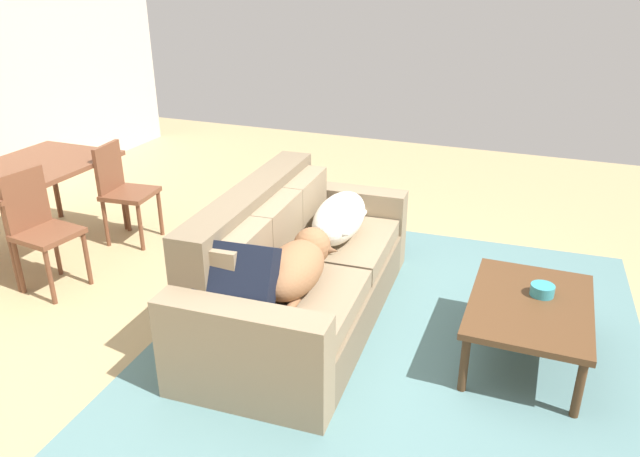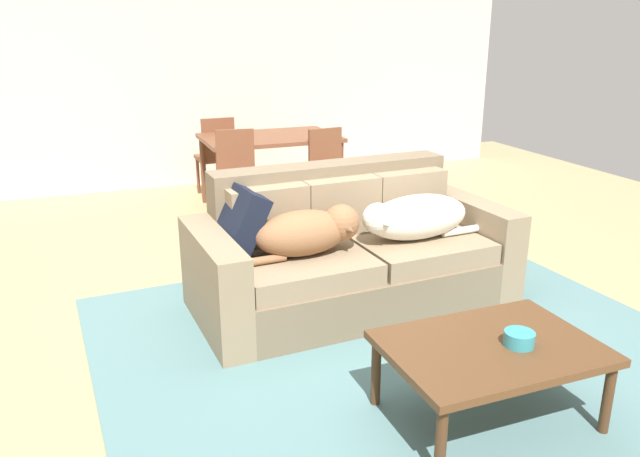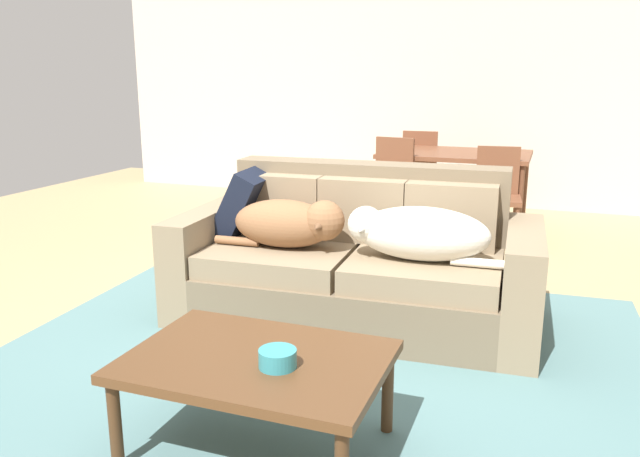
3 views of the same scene
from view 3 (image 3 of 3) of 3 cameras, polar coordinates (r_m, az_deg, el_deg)
The scene contains 13 objects.
ground_plane at distance 3.98m, azimuth -1.03°, elevation -8.27°, with size 10.00×10.00×0.00m, color tan.
back_partition at distance 7.55m, azimuth 10.28°, elevation 12.56°, with size 8.00×0.12×2.70m, color beige.
area_rug at distance 3.40m, azimuth -0.54°, elevation -12.23°, with size 3.47×3.07×0.01m, color slate.
couch at distance 3.95m, azimuth 3.34°, elevation -3.15°, with size 2.21×1.10×0.93m.
dog_on_left_cushion at distance 3.82m, azimuth -2.61°, elevation 0.48°, with size 0.80×0.36×0.31m.
dog_on_right_cushion at distance 3.62m, azimuth 8.61°, elevation -0.39°, with size 0.94×0.37×0.31m.
throw_pillow_by_left_arm at distance 4.17m, azimuth -6.85°, elevation 2.20°, with size 0.15×0.45×0.45m, color black.
coffee_table at distance 2.58m, azimuth -5.66°, elevation -12.21°, with size 1.01×0.71×0.41m.
bowl_on_coffee_table at distance 2.46m, azimuth -3.82°, elevation -11.53°, with size 0.15×0.15×0.07m, color teal.
dining_table at distance 6.22m, azimuth 12.01°, elevation 6.09°, with size 1.37×0.90×0.75m.
dining_chair_near_left at distance 5.80m, azimuth 6.27°, elevation 4.04°, with size 0.45×0.45×0.92m.
dining_chair_near_right at distance 5.65m, azimuth 15.53°, elevation 3.13°, with size 0.44×0.44×0.88m.
dining_chair_far_left at distance 6.88m, azimuth 9.01°, elevation 5.35°, with size 0.41×0.41×0.90m.
Camera 3 is at (1.34, -3.43, 1.51)m, focal length 35.74 mm.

